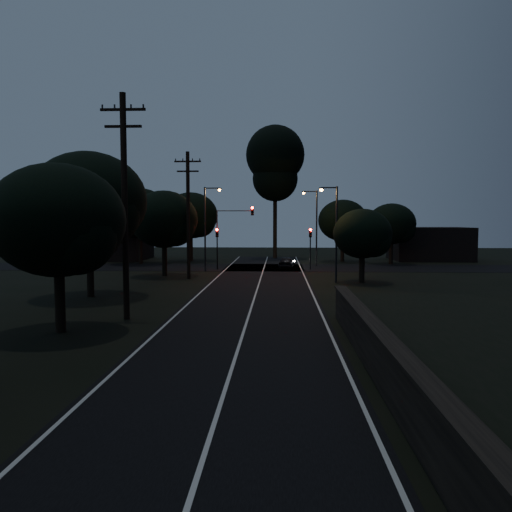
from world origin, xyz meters
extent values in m
plane|color=black|center=(0.00, 0.00, 0.00)|extent=(160.00, 160.00, 0.00)
cube|color=black|center=(0.00, 22.00, 0.01)|extent=(8.00, 70.00, 0.02)
cube|color=black|center=(0.00, 42.00, 0.01)|extent=(60.00, 8.00, 0.02)
cube|color=beige|center=(0.00, 22.00, 0.03)|extent=(0.12, 70.00, 0.01)
cube|color=beige|center=(-3.75, 22.00, 0.03)|extent=(0.12, 70.00, 0.01)
cube|color=beige|center=(3.75, 22.00, 0.03)|extent=(0.12, 70.00, 0.01)
cube|color=black|center=(4.60, 3.00, 0.75)|extent=(0.40, 26.00, 1.50)
cube|color=black|center=(4.60, 3.00, 1.55)|extent=(0.55, 26.00, 0.10)
cylinder|color=black|center=(-6.00, 15.00, 5.50)|extent=(0.30, 0.30, 11.00)
cube|color=black|center=(-6.00, 15.00, 10.20)|extent=(2.20, 0.12, 0.12)
cube|color=black|center=(-6.00, 15.00, 9.40)|extent=(1.80, 0.12, 0.12)
cylinder|color=black|center=(-6.00, 32.00, 5.25)|extent=(0.30, 0.30, 10.50)
cube|color=black|center=(-6.00, 32.00, 9.70)|extent=(2.20, 0.12, 0.12)
cube|color=black|center=(-6.00, 32.00, 8.90)|extent=(1.80, 0.12, 0.12)
cylinder|color=black|center=(-8.00, 12.00, 1.36)|extent=(0.44, 0.44, 2.72)
ellipsoid|color=black|center=(-8.00, 12.00, 4.88)|extent=(5.77, 5.77, 4.91)
sphere|color=black|center=(-6.99, 11.42, 4.31)|extent=(3.46, 3.46, 3.46)
cylinder|color=black|center=(-10.50, 22.00, 1.69)|extent=(0.44, 0.44, 3.37)
ellipsoid|color=black|center=(-10.50, 22.00, 6.10)|extent=(7.28, 7.28, 6.19)
sphere|color=black|center=(-9.23, 21.27, 5.37)|extent=(4.37, 4.37, 4.37)
cylinder|color=black|center=(-8.50, 34.00, 1.38)|extent=(0.44, 0.44, 2.76)
ellipsoid|color=black|center=(-8.50, 34.00, 4.96)|extent=(5.88, 5.88, 5.00)
sphere|color=black|center=(-7.47, 33.41, 4.37)|extent=(3.53, 3.53, 3.53)
cylinder|color=black|center=(-9.00, 50.00, 1.51)|extent=(0.44, 0.44, 3.02)
ellipsoid|color=black|center=(-9.00, 50.00, 5.44)|extent=(6.46, 6.46, 5.49)
sphere|color=black|center=(-7.87, 49.35, 4.79)|extent=(3.88, 3.88, 3.88)
cylinder|color=black|center=(-14.00, 46.00, 1.57)|extent=(0.44, 0.44, 3.15)
ellipsoid|color=black|center=(-14.00, 46.00, 5.63)|extent=(6.62, 6.62, 5.63)
sphere|color=black|center=(-12.84, 45.34, 4.97)|extent=(3.97, 3.97, 3.97)
cylinder|color=black|center=(9.00, 50.00, 1.34)|extent=(0.44, 0.44, 2.68)
ellipsoid|color=black|center=(9.00, 50.00, 4.84)|extent=(5.77, 5.77, 4.90)
sphere|color=black|center=(10.01, 49.42, 4.27)|extent=(3.46, 3.46, 3.46)
cylinder|color=black|center=(14.00, 47.00, 1.25)|extent=(0.44, 0.44, 2.49)
ellipsoid|color=black|center=(14.00, 47.00, 4.49)|extent=(5.32, 5.32, 4.52)
sphere|color=black|center=(14.93, 46.47, 3.95)|extent=(3.19, 3.19, 3.19)
cylinder|color=black|center=(8.00, 30.00, 1.07)|extent=(0.44, 0.44, 2.14)
ellipsoid|color=black|center=(8.00, 30.00, 3.84)|extent=(4.54, 4.54, 3.86)
sphere|color=black|center=(8.79, 29.55, 3.39)|extent=(2.73, 2.73, 2.73)
cylinder|color=black|center=(1.00, 55.00, 4.65)|extent=(0.50, 0.50, 9.30)
sphere|color=black|center=(1.00, 55.00, 13.19)|extent=(7.44, 7.44, 7.44)
sphere|color=black|center=(1.00, 55.00, 10.14)|extent=(5.75, 5.75, 5.75)
cube|color=black|center=(-20.00, 52.00, 2.20)|extent=(10.00, 8.00, 4.40)
cube|color=black|center=(20.00, 53.00, 2.00)|extent=(9.00, 7.00, 4.00)
cylinder|color=black|center=(-4.60, 40.00, 1.60)|extent=(0.12, 0.12, 3.20)
cube|color=black|center=(-4.60, 40.00, 3.65)|extent=(0.28, 0.22, 0.90)
sphere|color=#FF0705|center=(-4.60, 39.87, 3.95)|extent=(0.22, 0.22, 0.22)
cylinder|color=black|center=(4.60, 40.00, 1.60)|extent=(0.12, 0.12, 3.20)
cube|color=black|center=(4.60, 40.00, 3.65)|extent=(0.28, 0.22, 0.90)
sphere|color=#FF0705|center=(4.60, 39.87, 3.95)|extent=(0.22, 0.22, 0.22)
cylinder|color=black|center=(-4.60, 40.00, 2.50)|extent=(0.12, 0.12, 5.00)
cube|color=black|center=(-1.10, 40.00, 5.80)|extent=(0.28, 0.22, 0.90)
sphere|color=#FF0705|center=(-1.10, 39.87, 6.10)|extent=(0.22, 0.22, 0.22)
cube|color=black|center=(-2.85, 40.00, 5.80)|extent=(3.50, 0.08, 0.08)
cylinder|color=black|center=(-5.50, 38.00, 4.00)|extent=(0.16, 0.16, 8.00)
cube|color=black|center=(-4.80, 38.00, 7.90)|extent=(1.40, 0.10, 0.10)
cube|color=black|center=(-4.10, 38.00, 7.85)|extent=(0.35, 0.22, 0.12)
sphere|color=orange|center=(-4.10, 38.00, 7.75)|extent=(0.26, 0.26, 0.26)
cylinder|color=black|center=(5.50, 44.00, 4.00)|extent=(0.16, 0.16, 8.00)
cube|color=black|center=(4.80, 44.00, 7.90)|extent=(1.40, 0.10, 0.10)
cube|color=black|center=(4.10, 44.00, 7.85)|extent=(0.35, 0.22, 0.12)
sphere|color=orange|center=(4.10, 44.00, 7.75)|extent=(0.26, 0.26, 0.26)
cylinder|color=black|center=(6.00, 30.00, 3.75)|extent=(0.16, 0.16, 7.50)
cube|color=black|center=(5.40, 30.00, 7.40)|extent=(1.20, 0.10, 0.10)
cube|color=black|center=(4.80, 30.00, 7.35)|extent=(0.35, 0.22, 0.12)
sphere|color=orange|center=(4.80, 30.00, 7.25)|extent=(0.26, 0.26, 0.26)
imported|color=black|center=(2.29, 41.21, 0.61)|extent=(1.83, 3.69, 1.21)
camera|label=1|loc=(1.54, -9.09, 4.89)|focal=35.00mm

